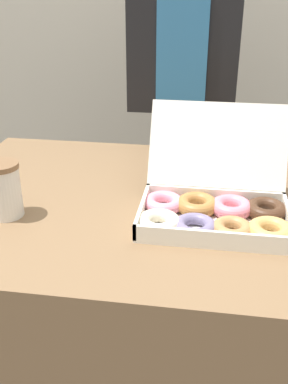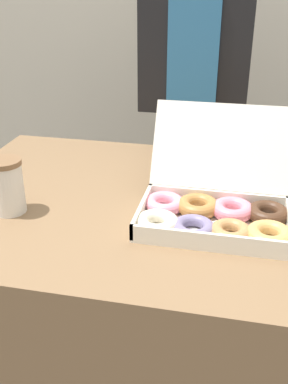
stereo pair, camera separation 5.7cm
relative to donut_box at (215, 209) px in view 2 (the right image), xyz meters
name	(u,v)px [view 2 (the right image)]	position (x,y,z in m)	size (l,w,h in m)	color
table	(143,315)	(-0.19, 0.08, -0.42)	(1.08, 0.81, 0.77)	brown
donut_box	(215,209)	(0.00, 0.00, 0.00)	(0.38, 0.33, 0.23)	white
coffee_cup	(7,186)	(-0.49, -0.05, 0.03)	(0.08, 0.08, 0.13)	silver
person_customer	(194,92)	(-0.13, 0.66, 0.11)	(0.37, 0.22, 1.63)	#4C4742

